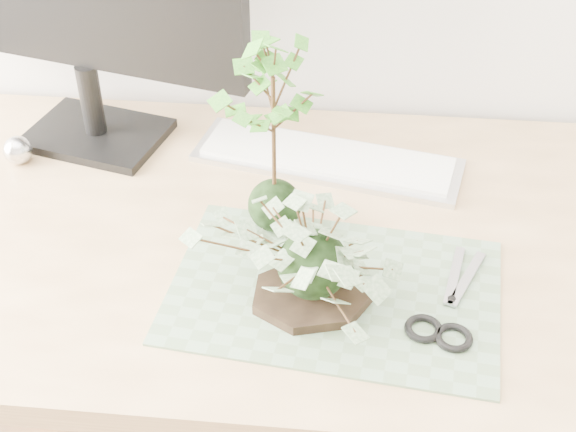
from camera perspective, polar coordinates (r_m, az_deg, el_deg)
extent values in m
cube|color=tan|center=(1.19, 4.21, -2.09)|extent=(1.60, 0.70, 0.04)
cube|color=#5D7956|center=(1.09, 3.31, -5.32)|extent=(0.47, 0.34, 0.00)
cylinder|color=black|center=(1.07, 1.73, -5.61)|extent=(0.21, 0.21, 0.01)
sphere|color=black|center=(1.03, 1.78, -3.46)|extent=(0.09, 0.09, 0.09)
sphere|color=black|center=(1.17, -0.96, 0.78)|extent=(0.08, 0.08, 0.08)
cylinder|color=#382311|center=(1.10, -1.02, 5.45)|extent=(0.01, 0.01, 0.19)
cube|color=silver|center=(1.32, 2.79, 3.98)|extent=(0.46, 0.22, 0.01)
cube|color=white|center=(1.32, 2.80, 4.28)|extent=(0.42, 0.19, 0.01)
cube|color=black|center=(1.42, -13.42, 5.66)|extent=(0.26, 0.21, 0.02)
cylinder|color=black|center=(1.39, -13.83, 8.06)|extent=(0.04, 0.04, 0.12)
sphere|color=silver|center=(1.39, -18.66, 4.46)|extent=(0.05, 0.05, 0.05)
cube|color=gray|center=(1.12, 10.77, -4.17)|extent=(0.04, 0.12, 0.00)
cube|color=gray|center=(1.12, 11.65, -4.21)|extent=(0.06, 0.11, 0.00)
torus|color=black|center=(1.04, 10.50, -8.27)|extent=(0.06, 0.06, 0.01)
torus|color=black|center=(1.04, 12.66, -8.36)|extent=(0.06, 0.06, 0.01)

